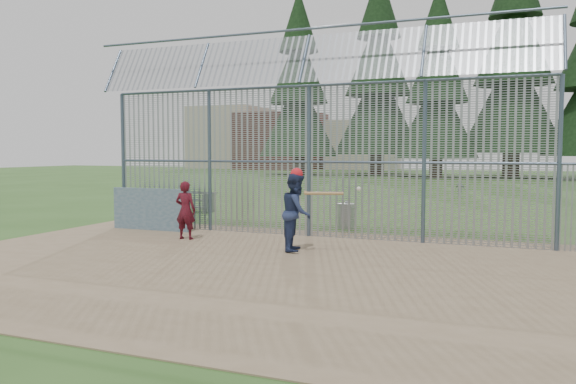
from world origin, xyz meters
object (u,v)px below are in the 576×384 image
at_px(dugout_wall, 151,209).
at_px(onlooker, 185,210).
at_px(trash_can, 347,216).
at_px(bleacher, 177,200).
at_px(batter, 297,212).

height_order(dugout_wall, onlooker, onlooker).
height_order(dugout_wall, trash_can, dugout_wall).
bearing_deg(bleacher, dugout_wall, -65.00).
distance_m(dugout_wall, onlooker, 2.14).
relative_size(dugout_wall, batter, 1.41).
xyz_separation_m(dugout_wall, trash_can, (5.10, 2.55, -0.24)).
bearing_deg(bleacher, batter, -41.36).
bearing_deg(bleacher, trash_can, -17.64).
bearing_deg(batter, dugout_wall, 59.27).
xyz_separation_m(dugout_wall, batter, (5.09, -1.59, 0.28)).
bearing_deg(trash_can, dugout_wall, -153.48).
height_order(batter, onlooker, batter).
bearing_deg(onlooker, batter, 166.14).
relative_size(dugout_wall, trash_can, 3.05).
bearing_deg(trash_can, bleacher, 162.36).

